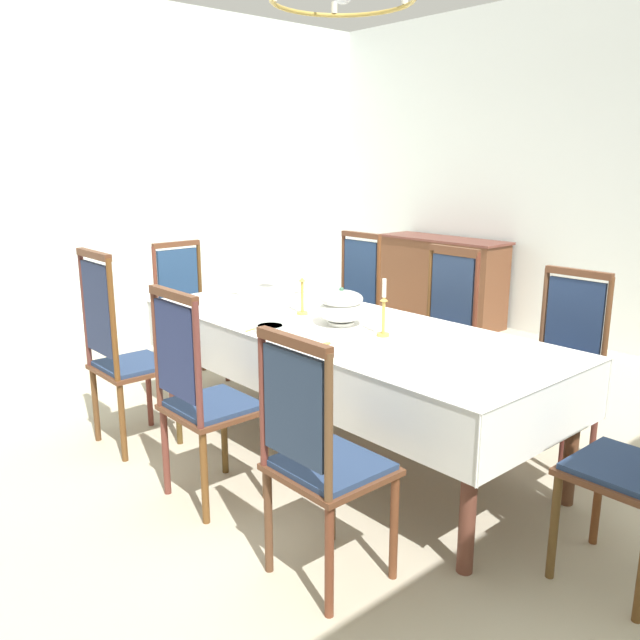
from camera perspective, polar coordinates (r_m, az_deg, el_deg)
name	(u,v)px	position (r m, az deg, el deg)	size (l,w,h in m)	color
ground	(352,446)	(4.11, 2.86, -11.00)	(6.81, 6.39, 0.04)	#BFB499
back_wall	(618,172)	(6.42, 24.71, 11.67)	(6.81, 0.08, 3.20)	silver
left_wall	(101,172)	(6.64, -18.67, 12.23)	(0.08, 6.39, 3.20)	silver
dining_table	(340,337)	(3.78, 1.76, -1.49)	(2.68, 1.05, 0.77)	brown
tablecloth	(340,336)	(3.78, 1.76, -1.43)	(2.70, 1.07, 0.31)	white
chair_south_a	(121,350)	(4.03, -17.04, -2.53)	(0.44, 0.42, 1.21)	brown
chair_north_a	(349,307)	(5.06, 2.55, 1.16)	(0.44, 0.42, 1.16)	brown
chair_south_b	(201,394)	(3.29, -10.38, -6.40)	(0.44, 0.42, 1.12)	brown
chair_north_b	(439,329)	(4.49, 10.42, -0.82)	(0.44, 0.42, 1.14)	brown
chair_south_c	(319,455)	(2.63, -0.06, -11.78)	(0.44, 0.42, 1.08)	brown
chair_north_c	(560,361)	(4.03, 20.29, -3.38)	(0.44, 0.42, 1.09)	brown
chair_head_west	(188,309)	(5.19, -11.53, 0.92)	(0.42, 0.44, 1.09)	#5B2E20
soup_tureen	(341,307)	(3.73, 1.88, 1.18)	(0.28, 0.28, 0.22)	white
candlestick_west	(302,294)	(3.98, -1.57, 2.32)	(0.07, 0.07, 0.33)	gold
candlestick_east	(384,314)	(3.50, 5.60, 0.54)	(0.07, 0.07, 0.31)	gold
bowl_near_left	(304,336)	(3.42, -1.46, -1.41)	(0.19, 0.19, 0.05)	white
bowl_near_right	(270,328)	(3.60, -4.39, -0.71)	(0.17, 0.17, 0.04)	white
spoon_primary	(323,344)	(3.35, 0.29, -2.11)	(0.05, 0.18, 0.01)	gold
spoon_secondary	(261,326)	(3.72, -5.20, -0.54)	(0.06, 0.17, 0.01)	gold
sideboard	(442,280)	(7.11, 10.62, 3.48)	(1.44, 0.48, 0.90)	brown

